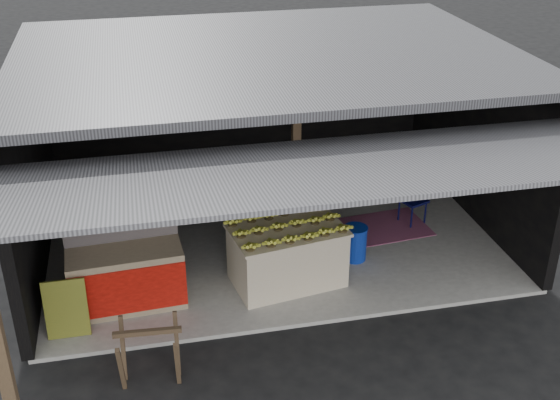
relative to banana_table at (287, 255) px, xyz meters
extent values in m
plane|color=black|center=(0.03, -1.01, -0.49)|extent=(80.00, 80.00, 0.00)
cube|color=gray|center=(0.03, 1.49, -0.46)|extent=(7.00, 5.00, 0.06)
cube|color=black|center=(0.03, 3.99, 1.02)|extent=(7.00, 0.15, 2.90)
cube|color=black|center=(-3.47, 1.49, 1.02)|extent=(0.15, 5.00, 2.90)
cube|color=black|center=(3.53, 1.49, 1.02)|extent=(0.15, 5.00, 2.90)
cube|color=#232326|center=(0.03, 1.49, 2.47)|extent=(7.20, 5.20, 0.12)
cube|color=#232326|center=(0.03, -1.96, 2.24)|extent=(7.40, 2.47, 0.48)
cube|color=#4E3A27|center=(0.33, 0.89, 0.99)|extent=(0.12, 0.12, 2.85)
cube|color=#4E3A27|center=(-3.27, -2.91, 0.76)|extent=(0.12, 0.12, 2.50)
cube|color=beige|center=(0.00, 0.00, -0.02)|extent=(1.63, 1.14, 0.82)
cube|color=beige|center=(0.00, 0.00, 0.41)|extent=(1.70, 1.21, 0.04)
cube|color=white|center=(-0.11, 1.08, 0.02)|extent=(0.85, 0.60, 0.90)
cube|color=navy|center=(-0.11, 0.80, 0.06)|extent=(0.63, 0.06, 0.27)
cube|color=#B21414|center=(-0.11, 0.80, -0.25)|extent=(0.41, 0.04, 0.09)
cube|color=#998466|center=(-2.22, -0.08, -0.01)|extent=(1.54, 0.74, 0.85)
cube|color=red|center=(-2.22, -0.42, -0.01)|extent=(1.50, 0.11, 0.66)
cube|color=white|center=(-2.22, -0.43, -0.01)|extent=(0.51, 0.04, 0.17)
cube|color=#172046|center=(-2.22, 0.21, 0.77)|extent=(1.51, 0.14, 0.71)
cube|color=black|center=(-2.99, -0.59, -0.03)|extent=(0.53, 0.14, 0.80)
cube|color=#4E3A27|center=(-2.34, -1.81, -0.10)|extent=(0.07, 0.29, 0.76)
cube|color=#4E3A27|center=(-1.71, -1.86, -0.10)|extent=(0.07, 0.29, 0.76)
cube|color=#4E3A27|center=(-2.31, -1.44, -0.10)|extent=(0.07, 0.29, 0.76)
cube|color=#4E3A27|center=(-1.68, -1.48, -0.10)|extent=(0.07, 0.29, 0.76)
cube|color=#4E3A27|center=(-2.01, -1.65, 0.24)|extent=(0.78, 0.12, 0.06)
cylinder|color=#0E2B9C|center=(1.13, 0.38, -0.18)|extent=(0.35, 0.35, 0.51)
cylinder|color=#0A0B38|center=(2.32, 1.09, -0.23)|extent=(0.03, 0.03, 0.40)
cylinder|color=#0A0B38|center=(2.61, 1.19, -0.23)|extent=(0.03, 0.03, 0.40)
cylinder|color=#0A0B38|center=(2.21, 1.37, -0.23)|extent=(0.03, 0.03, 0.40)
cylinder|color=#0A0B38|center=(2.50, 1.48, -0.23)|extent=(0.03, 0.03, 0.40)
cube|color=#0A0B38|center=(2.41, 1.28, -0.03)|extent=(0.49, 0.49, 0.04)
cube|color=#0A0B38|center=(2.35, 1.44, 0.17)|extent=(0.37, 0.17, 0.41)
cube|color=maroon|center=(1.85, 1.20, -0.43)|extent=(1.59, 1.14, 0.01)
cube|color=black|center=(-0.77, 3.89, 1.42)|extent=(0.32, 0.03, 0.42)
cube|color=#4C4C59|center=(-0.77, 3.87, 1.42)|extent=(0.26, 0.02, 0.34)
cube|color=black|center=(-0.17, 3.89, 1.44)|extent=(0.32, 0.03, 0.42)
cube|color=#4C4C59|center=(-0.17, 3.87, 1.44)|extent=(0.26, 0.02, 0.34)
cube|color=black|center=(0.53, 3.89, 1.46)|extent=(0.32, 0.03, 0.42)
cube|color=#4C4C59|center=(0.53, 3.87, 1.46)|extent=(0.26, 0.02, 0.34)
camera|label=1|loc=(-1.91, -8.21, 5.20)|focal=45.00mm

